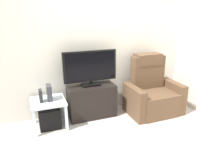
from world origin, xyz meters
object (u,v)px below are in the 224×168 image
subwoofer_box (50,117)px  side_table (48,105)px  tv_stand (92,101)px  book_upright (41,96)px  television (90,67)px  recliner_armchair (152,93)px  game_console (49,93)px

subwoofer_box → side_table: bearing=90.0°
tv_stand → book_upright: (-0.87, -0.13, 0.28)m
television → book_upright: bearing=-170.2°
recliner_armchair → game_console: size_ratio=4.30×
game_console → recliner_armchair: bearing=-4.0°
television → recliner_armchair: size_ratio=0.87×
book_upright → game_console: (0.14, 0.03, 0.02)m
television → subwoofer_box: size_ratio=2.77×
television → book_upright: 0.94m
tv_stand → side_table: size_ratio=1.55×
tv_stand → game_console: 0.80m
side_table → game_console: (0.04, 0.01, 0.20)m
recliner_armchair → subwoofer_box: bearing=173.2°
subwoofer_box → book_upright: size_ratio=1.68×
recliner_armchair → subwoofer_box: size_ratio=3.18×
recliner_armchair → side_table: 1.89m
tv_stand → book_upright: 0.92m
book_upright → game_console: size_ratio=0.80×
side_table → game_console: 0.20m
tv_stand → book_upright: size_ratio=4.16×
tv_stand → subwoofer_box: size_ratio=2.47×
recliner_armchair → subwoofer_box: 1.90m
side_table → subwoofer_box: side_table is taller
tv_stand → book_upright: bearing=-171.4°
side_table → book_upright: bearing=-168.7°
tv_stand → side_table: tv_stand is taller
tv_stand → side_table: (-0.77, -0.11, 0.10)m
book_upright → game_console: bearing=12.5°
side_table → game_console: bearing=15.9°
tv_stand → subwoofer_box: 0.78m
tv_stand → book_upright: book_upright is taller
television → book_upright: (-0.87, -0.15, -0.34)m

